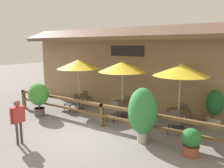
# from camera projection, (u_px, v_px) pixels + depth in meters

# --- Properties ---
(ground_plane) EXTENTS (60.00, 60.00, 0.00)m
(ground_plane) POSITION_uv_depth(u_px,v_px,m) (86.00, 135.00, 8.10)
(ground_plane) COLOR slate
(building_facade) EXTENTS (14.28, 1.49, 4.23)m
(building_facade) POSITION_uv_depth(u_px,v_px,m) (137.00, 68.00, 11.11)
(building_facade) COLOR #997A56
(building_facade) RESTS_ON ground
(patio_railing) EXTENTS (10.40, 0.14, 0.95)m
(patio_railing) POSITION_uv_depth(u_px,v_px,m) (102.00, 110.00, 8.84)
(patio_railing) COLOR brown
(patio_railing) RESTS_ON ground
(patio_umbrella_near) EXTENTS (2.17, 2.17, 2.60)m
(patio_umbrella_near) POSITION_uv_depth(u_px,v_px,m) (78.00, 64.00, 11.05)
(patio_umbrella_near) COLOR #B7B2A8
(patio_umbrella_near) RESTS_ON ground
(dining_table_near) EXTENTS (0.95, 0.95, 0.72)m
(dining_table_near) POSITION_uv_depth(u_px,v_px,m) (79.00, 98.00, 11.36)
(dining_table_near) COLOR #4C3826
(dining_table_near) RESTS_ON ground
(chair_near_streetside) EXTENTS (0.46, 0.46, 0.87)m
(chair_near_streetside) POSITION_uv_depth(u_px,v_px,m) (71.00, 103.00, 10.80)
(chair_near_streetside) COLOR #514C47
(chair_near_streetside) RESTS_ON ground
(chair_near_wallside) EXTENTS (0.45, 0.45, 0.87)m
(chair_near_wallside) POSITION_uv_depth(u_px,v_px,m) (87.00, 97.00, 11.96)
(chair_near_wallside) COLOR #514C47
(chair_near_wallside) RESTS_ON ground
(patio_umbrella_middle) EXTENTS (2.17, 2.17, 2.60)m
(patio_umbrella_middle) POSITION_uv_depth(u_px,v_px,m) (122.00, 67.00, 9.77)
(patio_umbrella_middle) COLOR #B7B2A8
(patio_umbrella_middle) RESTS_ON ground
(dining_table_middle) EXTENTS (0.95, 0.95, 0.72)m
(dining_table_middle) POSITION_uv_depth(u_px,v_px,m) (122.00, 105.00, 10.08)
(dining_table_middle) COLOR #4C3826
(dining_table_middle) RESTS_ON ground
(chair_middle_streetside) EXTENTS (0.45, 0.45, 0.87)m
(chair_middle_streetside) POSITION_uv_depth(u_px,v_px,m) (113.00, 110.00, 9.51)
(chair_middle_streetside) COLOR #514C47
(chair_middle_streetside) RESTS_ON ground
(chair_middle_wallside) EXTENTS (0.44, 0.44, 0.87)m
(chair_middle_wallside) POSITION_uv_depth(u_px,v_px,m) (129.00, 103.00, 10.70)
(chair_middle_wallside) COLOR #514C47
(chair_middle_wallside) RESTS_ON ground
(patio_umbrella_far) EXTENTS (2.17, 2.17, 2.60)m
(patio_umbrella_far) POSITION_uv_depth(u_px,v_px,m) (181.00, 70.00, 8.48)
(patio_umbrella_far) COLOR #B7B2A8
(patio_umbrella_far) RESTS_ON ground
(dining_table_far) EXTENTS (0.95, 0.95, 0.72)m
(dining_table_far) POSITION_uv_depth(u_px,v_px,m) (178.00, 114.00, 8.79)
(dining_table_far) COLOR #4C3826
(dining_table_far) RESTS_ON ground
(chair_far_streetside) EXTENTS (0.50, 0.50, 0.87)m
(chair_far_streetside) POSITION_uv_depth(u_px,v_px,m) (174.00, 121.00, 8.21)
(chair_far_streetside) COLOR #514C47
(chair_far_streetside) RESTS_ON ground
(chair_far_wallside) EXTENTS (0.49, 0.49, 0.87)m
(chair_far_wallside) POSITION_uv_depth(u_px,v_px,m) (184.00, 112.00, 9.35)
(chair_far_wallside) COLOR #514C47
(chair_far_wallside) RESTS_ON ground
(potted_plant_broad_leaf) EXTENTS (0.59, 0.53, 0.86)m
(potted_plant_broad_leaf) POSITION_uv_depth(u_px,v_px,m) (191.00, 142.00, 6.52)
(potted_plant_broad_leaf) COLOR #9E4C33
(potted_plant_broad_leaf) RESTS_ON ground
(potted_plant_corner_fern) EXTENTS (0.99, 0.89, 1.90)m
(potted_plant_corner_fern) POSITION_uv_depth(u_px,v_px,m) (142.00, 112.00, 7.37)
(potted_plant_corner_fern) COLOR #B7AD99
(potted_plant_corner_fern) RESTS_ON ground
(potted_plant_entrance_palm) EXTENTS (0.98, 0.88, 1.57)m
(potted_plant_entrance_palm) POSITION_uv_depth(u_px,v_px,m) (39.00, 96.00, 10.17)
(potted_plant_entrance_palm) COLOR #564C47
(potted_plant_entrance_palm) RESTS_ON ground
(potted_plant_small_flowering) EXTENTS (0.69, 0.62, 1.52)m
(potted_plant_small_flowering) POSITION_uv_depth(u_px,v_px,m) (215.00, 107.00, 8.83)
(potted_plant_small_flowering) COLOR #B7AD99
(potted_plant_small_flowering) RESTS_ON ground
(pedestrian) EXTENTS (0.21, 0.54, 1.52)m
(pedestrian) POSITION_uv_depth(u_px,v_px,m) (18.00, 116.00, 7.21)
(pedestrian) COLOR #42382D
(pedestrian) RESTS_ON ground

